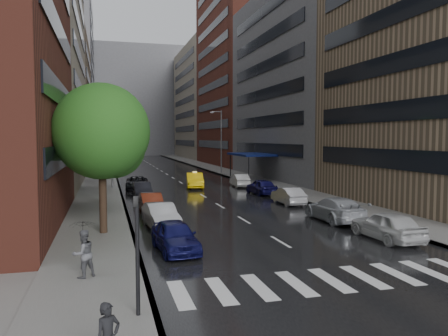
# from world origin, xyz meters

# --- Properties ---
(ground) EXTENTS (220.00, 220.00, 0.00)m
(ground) POSITION_xyz_m (0.00, 0.00, 0.00)
(ground) COLOR gray
(ground) RESTS_ON ground
(road) EXTENTS (14.00, 140.00, 0.01)m
(road) POSITION_xyz_m (0.00, 50.00, 0.01)
(road) COLOR black
(road) RESTS_ON ground
(sidewalk_left) EXTENTS (4.00, 140.00, 0.15)m
(sidewalk_left) POSITION_xyz_m (-9.00, 50.00, 0.07)
(sidewalk_left) COLOR gray
(sidewalk_left) RESTS_ON ground
(sidewalk_right) EXTENTS (4.00, 140.00, 0.15)m
(sidewalk_right) POSITION_xyz_m (9.00, 50.00, 0.07)
(sidewalk_right) COLOR gray
(sidewalk_right) RESTS_ON ground
(crosswalk) EXTENTS (13.15, 2.80, 0.01)m
(crosswalk) POSITION_xyz_m (0.20, -2.00, 0.01)
(crosswalk) COLOR silver
(crosswalk) RESTS_ON ground
(buildings_left) EXTENTS (8.00, 108.00, 38.00)m
(buildings_left) POSITION_xyz_m (-15.00, 58.79, 15.99)
(buildings_left) COLOR maroon
(buildings_left) RESTS_ON ground
(buildings_right) EXTENTS (8.05, 109.10, 36.00)m
(buildings_right) POSITION_xyz_m (15.00, 56.70, 15.03)
(buildings_right) COLOR #937A5B
(buildings_right) RESTS_ON ground
(building_far) EXTENTS (40.00, 14.00, 32.00)m
(building_far) POSITION_xyz_m (0.00, 118.00, 16.00)
(building_far) COLOR slate
(building_far) RESTS_ON ground
(tree_near) EXTENTS (5.09, 5.09, 8.12)m
(tree_near) POSITION_xyz_m (-8.60, 7.88, 5.55)
(tree_near) COLOR #382619
(tree_near) RESTS_ON ground
(tree_mid) EXTENTS (5.80, 5.80, 9.24)m
(tree_mid) POSITION_xyz_m (-8.60, 17.87, 6.33)
(tree_mid) COLOR #382619
(tree_mid) RESTS_ON ground
(tree_far) EXTENTS (4.91, 4.91, 7.82)m
(tree_far) POSITION_xyz_m (-8.60, 30.10, 5.35)
(tree_far) COLOR #382619
(tree_far) RESTS_ON ground
(taxi) EXTENTS (2.31, 4.93, 1.56)m
(taxi) POSITION_xyz_m (0.51, 28.34, 0.78)
(taxi) COLOR yellow
(taxi) RESTS_ON ground
(parked_cars_left) EXTENTS (2.54, 29.61, 1.45)m
(parked_cars_left) POSITION_xyz_m (-5.40, 16.28, 0.69)
(parked_cars_left) COLOR #0F0F47
(parked_cars_left) RESTS_ON ground
(parked_cars_right) EXTENTS (2.25, 29.72, 1.53)m
(parked_cars_right) POSITION_xyz_m (5.40, 13.48, 0.73)
(parked_cars_right) COLOR silver
(parked_cars_right) RESTS_ON ground
(ped_black_umbrella) EXTENTS (1.08, 1.01, 2.09)m
(ped_black_umbrella) POSITION_xyz_m (-9.27, 0.25, 1.38)
(ped_black_umbrella) COLOR #57575C
(ped_black_umbrella) RESTS_ON sidewalk_left
(traffic_light) EXTENTS (0.18, 0.15, 3.45)m
(traffic_light) POSITION_xyz_m (-7.60, -3.70, 2.23)
(traffic_light) COLOR black
(traffic_light) RESTS_ON sidewalk_left
(street_lamp_left) EXTENTS (1.74, 0.22, 9.00)m
(street_lamp_left) POSITION_xyz_m (-7.72, 30.00, 4.89)
(street_lamp_left) COLOR gray
(street_lamp_left) RESTS_ON sidewalk_left
(street_lamp_right) EXTENTS (1.74, 0.22, 9.00)m
(street_lamp_right) POSITION_xyz_m (7.72, 45.00, 4.89)
(street_lamp_right) COLOR gray
(street_lamp_right) RESTS_ON sidewalk_right
(awning) EXTENTS (4.00, 8.00, 3.12)m
(awning) POSITION_xyz_m (8.98, 35.00, 3.13)
(awning) COLOR navy
(awning) RESTS_ON sidewalk_right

